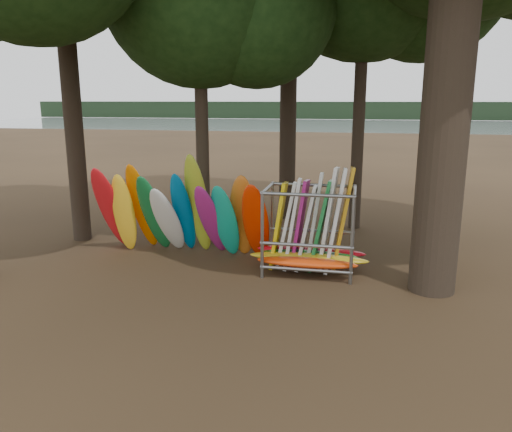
# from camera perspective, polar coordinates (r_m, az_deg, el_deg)

# --- Properties ---
(ground) EXTENTS (120.00, 120.00, 0.00)m
(ground) POSITION_cam_1_polar(r_m,az_deg,el_deg) (12.86, -2.89, -7.51)
(ground) COLOR #47331E
(ground) RESTS_ON ground
(lake) EXTENTS (160.00, 160.00, 0.00)m
(lake) POSITION_cam_1_polar(r_m,az_deg,el_deg) (71.84, 9.47, 9.39)
(lake) COLOR gray
(lake) RESTS_ON ground
(far_shore) EXTENTS (160.00, 4.00, 4.00)m
(far_shore) POSITION_cam_1_polar(r_m,az_deg,el_deg) (121.70, 10.60, 11.78)
(far_shore) COLOR black
(far_shore) RESTS_ON ground
(kayak_row) EXTENTS (5.21, 1.97, 3.23)m
(kayak_row) POSITION_cam_1_polar(r_m,az_deg,el_deg) (14.77, -8.44, 0.19)
(kayak_row) COLOR red
(kayak_row) RESTS_ON ground
(storage_rack) EXTENTS (3.20, 1.56, 2.85)m
(storage_rack) POSITION_cam_1_polar(r_m,az_deg,el_deg) (13.37, 6.15, -1.97)
(storage_rack) COLOR gray
(storage_rack) RESTS_ON ground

